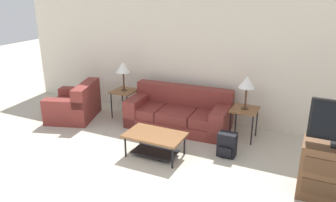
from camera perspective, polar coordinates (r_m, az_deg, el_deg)
name	(u,v)px	position (r m, az deg, el deg)	size (l,w,h in m)	color
wall_back	(196,60)	(7.01, 4.86, 7.05)	(8.83, 0.06, 2.60)	silver
couch	(179,114)	(6.79, 1.93, -2.20)	(2.13, 1.01, 0.82)	maroon
armchair	(75,105)	(7.54, -15.88, -0.76)	(1.21, 1.32, 0.80)	maroon
coffee_table	(155,140)	(5.64, -2.28, -6.76)	(1.01, 0.62, 0.41)	brown
side_table_left	(124,93)	(7.31, -7.63, 1.34)	(0.49, 0.52, 0.61)	brown
side_table_right	(245,112)	(6.34, 13.19, -1.89)	(0.49, 0.52, 0.61)	brown
table_lamp_left	(123,68)	(7.16, -7.84, 5.73)	(0.31, 0.31, 0.63)	#472D1E
table_lamp_right	(247,83)	(6.16, 13.60, 3.11)	(0.31, 0.31, 0.63)	#472D1E
backpack	(227,145)	(5.77, 10.22, -7.53)	(0.31, 0.29, 0.43)	black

